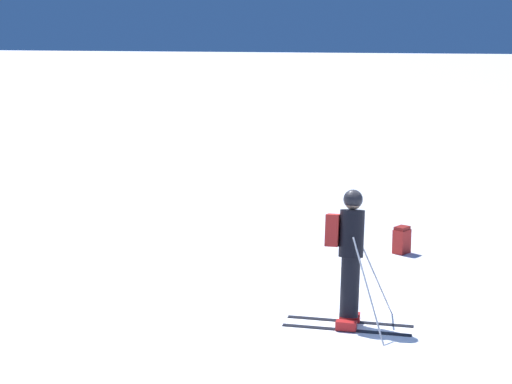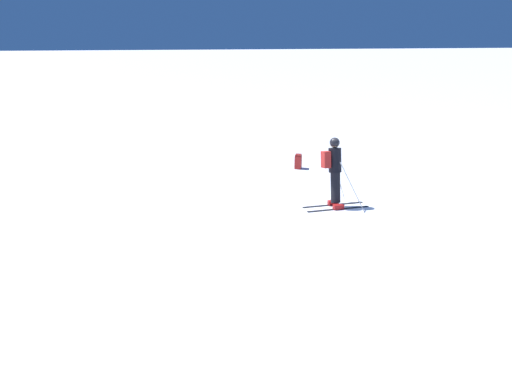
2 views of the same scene
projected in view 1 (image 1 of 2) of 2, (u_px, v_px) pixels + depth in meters
The scene contains 3 objects.
ground_plane at pixel (357, 311), 12.39m from camera, with size 300.00×300.00×0.00m, color white.
skier at pixel (349, 249), 11.71m from camera, with size 1.29×1.78×1.89m.
spare_backpack at pixel (402, 240), 15.57m from camera, with size 0.36×0.32×0.50m.
Camera 1 is at (-11.76, -2.09, 3.99)m, focal length 60.00 mm.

